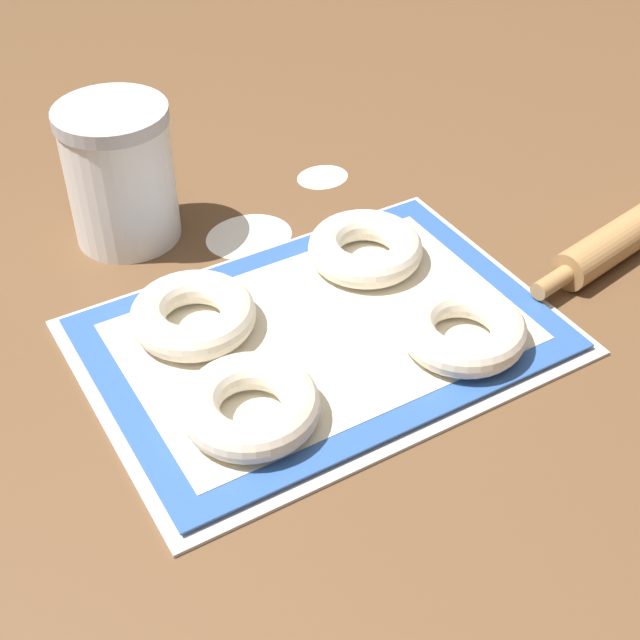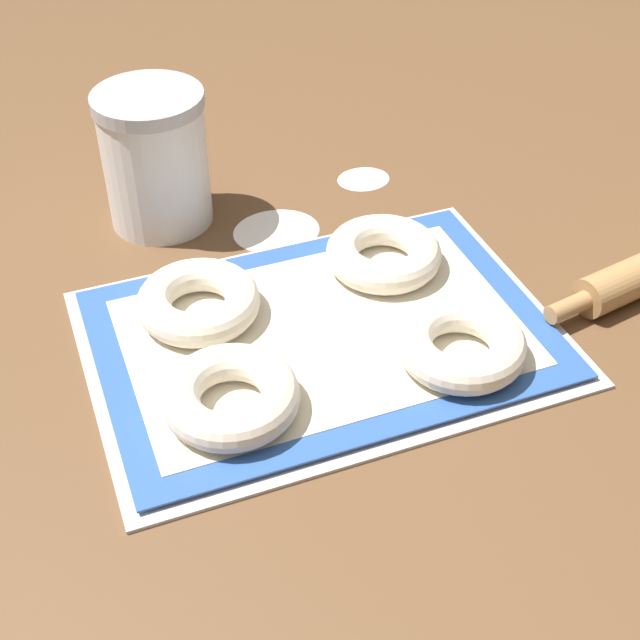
# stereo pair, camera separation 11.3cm
# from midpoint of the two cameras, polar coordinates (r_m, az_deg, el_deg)

# --- Properties ---
(ground_plane) EXTENTS (2.80, 2.80, 0.00)m
(ground_plane) POSITION_cam_midpoint_polar(r_m,az_deg,el_deg) (0.92, 3.70, -1.46)
(ground_plane) COLOR brown
(baking_tray) EXTENTS (0.48, 0.34, 0.01)m
(baking_tray) POSITION_cam_midpoint_polar(r_m,az_deg,el_deg) (0.91, 3.54, -1.41)
(baking_tray) COLOR silver
(baking_tray) RESTS_ON ground_plane
(baking_mat) EXTENTS (0.45, 0.31, 0.00)m
(baking_mat) POSITION_cam_midpoint_polar(r_m,az_deg,el_deg) (0.91, 3.56, -1.15)
(baking_mat) COLOR #2D569E
(baking_mat) RESTS_ON baking_tray
(bagel_front_left) EXTENTS (0.13, 0.13, 0.04)m
(bagel_front_left) POSITION_cam_midpoint_polar(r_m,az_deg,el_deg) (0.82, -1.81, -5.12)
(bagel_front_left) COLOR silver
(bagel_front_left) RESTS_ON baking_mat
(bagel_front_right) EXTENTS (0.13, 0.13, 0.04)m
(bagel_front_right) POSITION_cam_midpoint_polar(r_m,az_deg,el_deg) (0.89, 12.66, -1.75)
(bagel_front_right) COLOR silver
(bagel_front_right) RESTS_ON baking_mat
(bagel_back_left) EXTENTS (0.13, 0.13, 0.04)m
(bagel_back_left) POSITION_cam_midpoint_polar(r_m,az_deg,el_deg) (0.92, -4.33, 1.01)
(bagel_back_left) COLOR silver
(bagel_back_left) RESTS_ON baking_mat
(bagel_back_right) EXTENTS (0.13, 0.13, 0.04)m
(bagel_back_right) POSITION_cam_midpoint_polar(r_m,az_deg,el_deg) (0.99, 7.36, 4.10)
(bagel_back_right) COLOR silver
(bagel_back_right) RESTS_ON baking_mat
(flour_canister) EXTENTS (0.13, 0.13, 0.16)m
(flour_canister) POSITION_cam_midpoint_polar(r_m,az_deg,el_deg) (1.06, -7.49, 10.07)
(flour_canister) COLOR white
(flour_canister) RESTS_ON ground_plane
(flour_patch_near) EXTENTS (0.07, 0.06, 0.00)m
(flour_patch_near) POSITION_cam_midpoint_polar(r_m,az_deg,el_deg) (1.17, 5.59, 8.91)
(flour_patch_near) COLOR white
(flour_patch_near) RESTS_ON ground_plane
(flour_patch_far) EXTENTS (0.11, 0.09, 0.00)m
(flour_patch_far) POSITION_cam_midpoint_polar(r_m,az_deg,el_deg) (1.07, 0.21, 5.64)
(flour_patch_far) COLOR white
(flour_patch_far) RESTS_ON ground_plane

